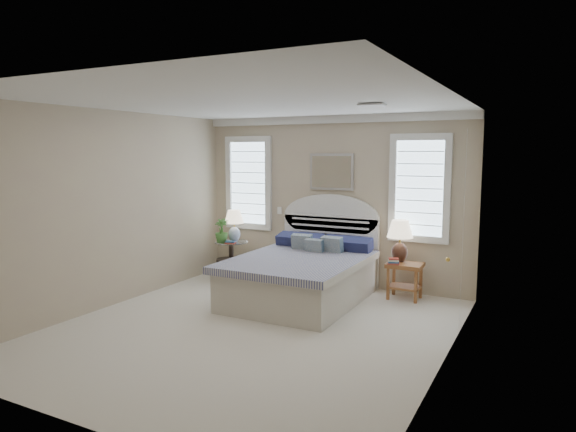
# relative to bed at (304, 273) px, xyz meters

# --- Properties ---
(floor) EXTENTS (4.50, 5.00, 0.01)m
(floor) POSITION_rel_bed_xyz_m (0.00, -1.46, -0.39)
(floor) COLOR beige
(floor) RESTS_ON ground
(ceiling) EXTENTS (4.50, 5.00, 0.01)m
(ceiling) POSITION_rel_bed_xyz_m (0.00, -1.46, 2.31)
(ceiling) COLOR silver
(ceiling) RESTS_ON wall_back
(wall_back) EXTENTS (4.50, 0.02, 2.70)m
(wall_back) POSITION_rel_bed_xyz_m (0.00, 1.04, 0.96)
(wall_back) COLOR #B9AB8B
(wall_back) RESTS_ON floor
(wall_left) EXTENTS (0.02, 5.00, 2.70)m
(wall_left) POSITION_rel_bed_xyz_m (-2.25, -1.46, 0.96)
(wall_left) COLOR #B9AB8B
(wall_left) RESTS_ON floor
(wall_right) EXTENTS (0.02, 5.00, 2.70)m
(wall_right) POSITION_rel_bed_xyz_m (2.25, -1.46, 0.96)
(wall_right) COLOR #B9AB8B
(wall_right) RESTS_ON floor
(crown_molding) EXTENTS (4.50, 0.08, 0.12)m
(crown_molding) POSITION_rel_bed_xyz_m (0.00, 1.00, 2.25)
(crown_molding) COLOR silver
(crown_molding) RESTS_ON wall_back
(hvac_vent) EXTENTS (0.30, 0.20, 0.02)m
(hvac_vent) POSITION_rel_bed_xyz_m (1.20, -0.66, 2.29)
(hvac_vent) COLOR #B2B2B2
(hvac_vent) RESTS_ON ceiling
(switch_plate) EXTENTS (0.08, 0.01, 0.12)m
(switch_plate) POSITION_rel_bed_xyz_m (-0.95, 1.03, 0.76)
(switch_plate) COLOR silver
(switch_plate) RESTS_ON wall_back
(window_left) EXTENTS (0.90, 0.06, 1.60)m
(window_left) POSITION_rel_bed_xyz_m (-1.55, 1.02, 1.21)
(window_left) COLOR #C9E9FF
(window_left) RESTS_ON wall_back
(window_right) EXTENTS (0.90, 0.06, 1.60)m
(window_right) POSITION_rel_bed_xyz_m (1.40, 1.02, 1.21)
(window_right) COLOR #C9E9FF
(window_right) RESTS_ON wall_back
(painting) EXTENTS (0.74, 0.04, 0.58)m
(painting) POSITION_rel_bed_xyz_m (0.00, 1.00, 1.43)
(painting) COLOR silver
(painting) RESTS_ON wall_back
(closet_door) EXTENTS (0.02, 1.80, 2.40)m
(closet_door) POSITION_rel_bed_xyz_m (2.23, -0.26, 0.81)
(closet_door) COLOR white
(closet_door) RESTS_ON floor
(bed) EXTENTS (1.72, 2.28, 1.47)m
(bed) POSITION_rel_bed_xyz_m (0.00, 0.00, 0.00)
(bed) COLOR beige
(bed) RESTS_ON floor
(side_table_left) EXTENTS (0.56, 0.56, 0.63)m
(side_table_left) POSITION_rel_bed_xyz_m (-1.65, 0.59, 0.00)
(side_table_left) COLOR black
(side_table_left) RESTS_ON floor
(nightstand_right) EXTENTS (0.50, 0.40, 0.53)m
(nightstand_right) POSITION_rel_bed_xyz_m (1.30, 0.69, 0.00)
(nightstand_right) COLOR #985F31
(nightstand_right) RESTS_ON floor
(floor_pot) EXTENTS (0.47, 0.47, 0.35)m
(floor_pot) POSITION_rel_bed_xyz_m (-1.63, 0.46, -0.21)
(floor_pot) COLOR black
(floor_pot) RESTS_ON floor
(lamp_left) EXTENTS (0.39, 0.39, 0.54)m
(lamp_left) POSITION_rel_bed_xyz_m (-1.61, 0.64, 0.57)
(lamp_left) COLOR silver
(lamp_left) RESTS_ON side_table_left
(lamp_right) EXTENTS (0.40, 0.40, 0.62)m
(lamp_right) POSITION_rel_bed_xyz_m (1.19, 0.77, 0.52)
(lamp_right) COLOR black
(lamp_right) RESTS_ON nightstand_right
(potted_plant) EXTENTS (0.28, 0.28, 0.40)m
(potted_plant) POSITION_rel_bed_xyz_m (-1.72, 0.42, 0.44)
(potted_plant) COLOR #387A30
(potted_plant) RESTS_ON side_table_left
(books_left) EXTENTS (0.18, 0.15, 0.04)m
(books_left) POSITION_rel_bed_xyz_m (-1.54, 0.40, 0.27)
(books_left) COLOR #9A3126
(books_left) RESTS_ON side_table_left
(books_right) EXTENTS (0.19, 0.16, 0.09)m
(books_right) POSITION_rel_bed_xyz_m (1.17, 0.54, 0.19)
(books_right) COLOR #9A3126
(books_right) RESTS_ON nightstand_right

